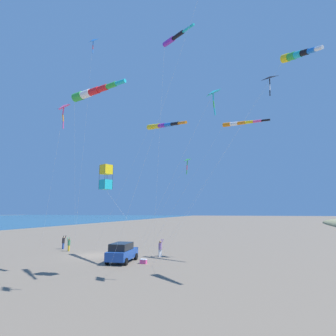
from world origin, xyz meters
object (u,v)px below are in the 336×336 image
(kite_windsock_orange_high_right, at_px, (160,126))
(kite_windsock_magenta_far_left, at_px, (296,55))
(person_adult_flyer, at_px, (63,242))
(kite_windsock_rainbow_low_near, at_px, (239,123))
(kite_windsock_long_streamer_right, at_px, (92,92))
(kite_box_purple_drifting, at_px, (106,177))
(kite_windsock_black_fish_shape, at_px, (174,39))
(kite_delta_checkered_midright, at_px, (93,44))
(person_child_grey_jacket, at_px, (69,244))
(cooler_box, at_px, (143,261))
(kite_delta_red_high_left, at_px, (212,94))
(kite_delta_striped_overhead, at_px, (187,160))
(kite_delta_long_streamer_left, at_px, (269,78))
(kite_delta_small_distant, at_px, (63,107))
(person_child_green_jacket, at_px, (160,247))
(parked_car, at_px, (122,252))

(kite_windsock_orange_high_right, bearing_deg, kite_windsock_magenta_far_left, -25.27)
(person_adult_flyer, bearing_deg, kite_windsock_rainbow_low_near, -6.53)
(kite_windsock_long_streamer_right, relative_size, kite_box_purple_drifting, 1.77)
(kite_windsock_black_fish_shape, bearing_deg, kite_delta_checkered_midright, 173.81)
(kite_delta_checkered_midright, height_order, kite_windsock_magenta_far_left, kite_delta_checkered_midright)
(person_child_grey_jacket, bearing_deg, cooler_box, -23.22)
(kite_windsock_black_fish_shape, height_order, kite_delta_red_high_left, kite_windsock_black_fish_shape)
(kite_delta_striped_overhead, xyz_separation_m, kite_windsock_long_streamer_right, (-7.37, -7.44, 5.44))
(person_child_grey_jacket, height_order, kite_delta_long_streamer_left, kite_delta_long_streamer_left)
(kite_delta_small_distant, bearing_deg, person_child_green_jacket, 24.27)
(kite_windsock_orange_high_right, bearing_deg, kite_windsock_black_fish_shape, -64.69)
(parked_car, distance_m, kite_windsock_rainbow_low_near, 18.00)
(person_child_grey_jacket, xyz_separation_m, kite_delta_striped_overhead, (15.57, -1.98, 9.42))
(person_child_green_jacket, relative_size, kite_windsock_magenta_far_left, 0.11)
(kite_delta_checkered_midright, bearing_deg, kite_delta_small_distant, 147.96)
(kite_windsock_rainbow_low_near, bearing_deg, person_child_grey_jacket, 176.90)
(cooler_box, distance_m, kite_delta_striped_overhead, 11.20)
(kite_windsock_long_streamer_right, height_order, kite_box_purple_drifting, kite_windsock_long_streamer_right)
(kite_windsock_long_streamer_right, height_order, kite_windsock_black_fish_shape, kite_windsock_black_fish_shape)
(kite_delta_checkered_midright, distance_m, kite_delta_long_streamer_left, 19.29)
(kite_delta_striped_overhead, bearing_deg, kite_windsock_magenta_far_left, -34.42)
(cooler_box, xyz_separation_m, kite_windsock_orange_high_right, (0.92, 2.26, 13.98))
(kite_delta_checkered_midright, height_order, kite_windsock_orange_high_right, kite_delta_checkered_midright)
(kite_windsock_black_fish_shape, relative_size, kite_box_purple_drifting, 2.17)
(kite_delta_red_high_left, bearing_deg, person_child_grey_jacket, 151.03)
(person_child_green_jacket, relative_size, kite_delta_red_high_left, 0.13)
(kite_windsock_long_streamer_right, relative_size, kite_delta_checkered_midright, 0.75)
(person_adult_flyer, bearing_deg, kite_windsock_black_fish_shape, -32.42)
(kite_box_purple_drifting, height_order, kite_delta_long_streamer_left, kite_delta_long_streamer_left)
(parked_car, distance_m, kite_windsock_magenta_far_left, 22.91)
(kite_delta_red_high_left, bearing_deg, kite_windsock_magenta_far_left, 16.14)
(kite_delta_striped_overhead, distance_m, kite_delta_long_streamer_left, 13.23)
(parked_car, xyz_separation_m, kite_delta_red_high_left, (9.77, -5.70, 12.70))
(kite_windsock_long_streamer_right, bearing_deg, person_adult_flyer, 132.81)
(kite_windsock_long_streamer_right, relative_size, kite_delta_long_streamer_left, 0.80)
(kite_windsock_black_fish_shape, xyz_separation_m, kite_windsock_magenta_far_left, (9.49, 1.09, -2.47))
(person_child_green_jacket, bearing_deg, kite_windsock_rainbow_low_near, -0.59)
(kite_delta_small_distant, distance_m, kite_delta_long_streamer_left, 23.38)
(parked_car, distance_m, person_adult_flyer, 13.25)
(kite_delta_small_distant, bearing_deg, person_child_grey_jacket, 111.87)
(parked_car, height_order, kite_delta_striped_overhead, kite_delta_striped_overhead)
(person_child_green_jacket, bearing_deg, person_child_grey_jacket, 175.11)
(kite_box_purple_drifting, bearing_deg, kite_delta_small_distant, 148.60)
(kite_delta_checkered_midright, bearing_deg, kite_box_purple_drifting, -30.11)
(person_child_green_jacket, height_order, kite_delta_striped_overhead, kite_delta_striped_overhead)
(kite_delta_striped_overhead, bearing_deg, person_child_grey_jacket, 172.74)
(parked_car, xyz_separation_m, person_adult_flyer, (-11.54, 6.53, 0.00))
(kite_delta_small_distant, relative_size, kite_windsock_orange_high_right, 1.13)
(person_child_green_jacket, xyz_separation_m, person_child_grey_jacket, (-12.28, 1.05, -0.13))
(kite_delta_striped_overhead, relative_size, kite_delta_checkered_midright, 0.49)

